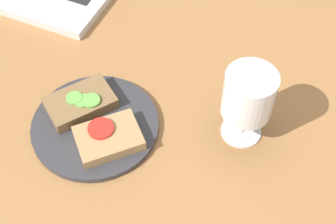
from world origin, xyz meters
The scene contains 5 objects.
wooden_table centered at (0.00, 0.00, 1.50)cm, with size 140.00×140.00×3.00cm, color #9E6B3D.
plate centered at (-1.01, -7.53, 3.57)cm, with size 21.88×21.88×1.14cm, color #333338.
sandwich_with_cucumber centered at (-4.95, -5.25, 5.32)cm, with size 12.53×13.47×2.68cm.
sandwich_with_tomato centered at (2.89, -9.79, 5.22)cm, with size 12.76×12.79×2.52cm.
wine_glass centered at (22.27, 1.72, 12.47)cm, with size 8.19×8.19×14.15cm.
Camera 1 is at (29.26, -45.33, 68.96)cm, focal length 50.00 mm.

